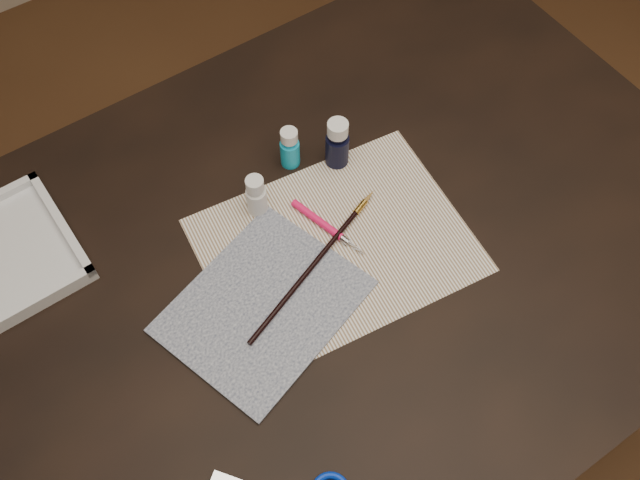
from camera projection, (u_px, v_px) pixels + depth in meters
ground at (320, 411)px, 1.72m from camera, size 3.50×3.50×0.02m
table at (320, 351)px, 1.39m from camera, size 1.30×0.90×0.75m
paper at (336, 245)px, 1.08m from camera, size 0.43×0.35×0.00m
canvas at (263, 306)px, 1.02m from camera, size 0.32×0.29×0.00m
paint_bottle_white at (256, 195)px, 1.08m from camera, size 0.04×0.04×0.08m
paint_bottle_cyan at (290, 148)px, 1.13m from camera, size 0.03×0.03×0.08m
paint_bottle_navy at (337, 143)px, 1.12m from camera, size 0.04×0.04×0.09m
paintbrush at (316, 262)px, 1.05m from camera, size 0.30×0.12×0.01m
craft_knife at (329, 228)px, 1.09m from camera, size 0.05×0.14×0.01m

